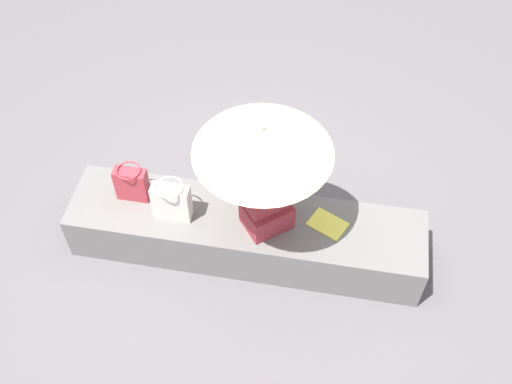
# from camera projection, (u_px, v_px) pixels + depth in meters

# --- Properties ---
(ground_plane) EXTENTS (14.00, 14.00, 0.00)m
(ground_plane) POSITION_uv_depth(u_px,v_px,m) (246.00, 248.00, 5.09)
(ground_plane) COLOR #605B5E
(stone_bench) EXTENTS (2.82, 0.63, 0.43)m
(stone_bench) POSITION_uv_depth(u_px,v_px,m) (246.00, 233.00, 4.92)
(stone_bench) COLOR slate
(stone_bench) RESTS_ON ground
(person_seated) EXTENTS (0.49, 0.45, 0.90)m
(person_seated) POSITION_uv_depth(u_px,v_px,m) (267.00, 192.00, 4.42)
(person_seated) COLOR #992D38
(person_seated) RESTS_ON stone_bench
(parasol) EXTENTS (0.96, 0.96, 1.08)m
(parasol) POSITION_uv_depth(u_px,v_px,m) (263.00, 141.00, 3.98)
(parasol) COLOR #B7B7BC
(parasol) RESTS_ON stone_bench
(handbag_black) EXTENTS (0.25, 0.19, 0.32)m
(handbag_black) POSITION_uv_depth(u_px,v_px,m) (132.00, 184.00, 4.77)
(handbag_black) COLOR #B2333D
(handbag_black) RESTS_ON stone_bench
(tote_bag_canvas) EXTENTS (0.29, 0.22, 0.35)m
(tote_bag_canvas) POSITION_uv_depth(u_px,v_px,m) (172.00, 201.00, 4.64)
(tote_bag_canvas) COLOR silver
(tote_bag_canvas) RESTS_ON stone_bench
(magazine) EXTENTS (0.34, 0.30, 0.01)m
(magazine) POSITION_uv_depth(u_px,v_px,m) (328.00, 224.00, 4.71)
(magazine) COLOR #EAE04C
(magazine) RESTS_ON stone_bench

